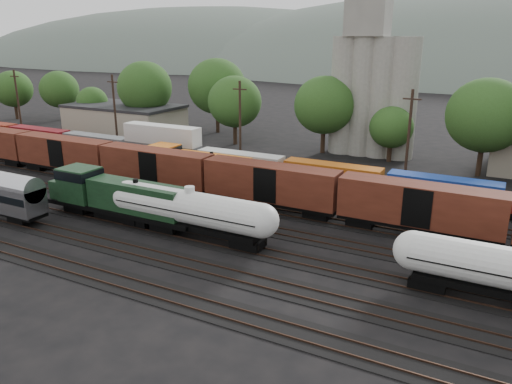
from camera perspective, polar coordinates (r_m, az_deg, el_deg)
The scene contains 11 objects.
ground at distance 50.55m, azimuth -2.20°, elevation -3.67°, with size 600.00×600.00×0.00m, color black.
tracks at distance 50.53m, azimuth -2.20°, elevation -3.62°, with size 180.00×33.20×0.20m.
green_locomotive at distance 52.58m, azimuth -16.06°, elevation -0.38°, with size 18.03×3.18×4.77m.
tank_car_a at distance 46.70m, azimuth -7.51°, elevation -2.00°, with size 17.97×3.22×4.71m.
orange_locomotive at distance 64.13m, azimuth -7.27°, elevation 3.15°, with size 17.20×2.87×4.30m.
boxcar_string at distance 48.22m, azimuth 27.19°, elevation -2.82°, with size 184.40×2.90×4.20m.
container_wall at distance 61.03m, azimuth 8.60°, elevation 2.25°, with size 160.00×2.60×5.80m.
grain_silo at distance 79.71m, azimuth 13.15°, elevation 12.09°, with size 13.40×5.00×29.00m.
industrial_sheds at distance 79.46m, azimuth 14.91°, elevation 5.59°, with size 119.38×17.26×5.10m.
tree_band at distance 78.02m, azimuth 14.48°, elevation 9.40°, with size 162.51×21.41×14.48m.
utility_poles at distance 68.13m, azimuth 7.06°, elevation 7.24°, with size 122.20×0.36×12.00m.
Camera 1 is at (23.62, -40.74, 18.38)m, focal length 35.00 mm.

